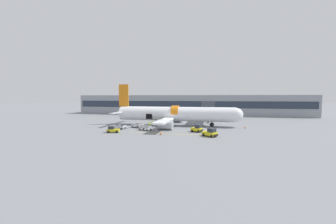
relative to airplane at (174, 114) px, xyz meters
The scene contains 16 objects.
ground_plane 5.72m from the airplane, 93.79° to the right, with size 500.00×500.00×0.00m, color slate.
apron_marking_line 13.04m from the airplane, 83.33° to the right, with size 18.28×0.82×0.01m.
terminal_strip 35.97m from the airplane, 90.51° to the left, with size 99.07×11.51×8.55m.
jet_bridge_stub 11.45m from the airplane, 36.82° to the left, with size 3.64×11.77×6.48m.
airplane is the anchor object (origin of this frame).
baggage_tug_lead 17.11m from the airplane, 54.22° to the right, with size 3.21×2.93×1.68m.
baggage_tug_mid 11.65m from the airplane, 52.26° to the right, with size 2.75×2.42×1.68m.
baggage_tug_rear 17.76m from the airplane, 128.80° to the right, with size 2.91×2.19×1.41m.
baggage_cart_loading 10.25m from the airplane, 145.87° to the right, with size 3.99×2.94×1.02m.
baggage_cart_queued 10.84m from the airplane, 118.44° to the right, with size 3.99×2.49×1.09m.
baggage_cart_empty 14.75m from the airplane, 143.71° to the right, with size 3.66×2.40×0.98m.
ground_crew_loader_a 5.56m from the airplane, 143.89° to the right, with size 0.44×0.53×1.53m.
ground_crew_loader_b 7.94m from the airplane, 132.21° to the right, with size 0.47×0.57×1.63m.
ground_crew_driver 6.50m from the airplane, 145.53° to the right, with size 0.53×0.53×1.64m.
safety_cone_nose 18.53m from the airplane, ahead, with size 0.50×0.50×0.56m.
safety_cone_engine_left 14.27m from the airplane, 90.38° to the right, with size 0.47×0.47×0.76m.
Camera 1 is at (10.61, -49.92, 7.79)m, focal length 22.00 mm.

